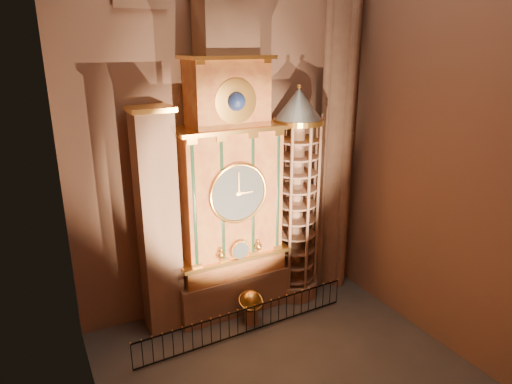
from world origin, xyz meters
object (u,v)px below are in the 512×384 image
astronomical_clock (229,179)px  portrait_tower (158,223)px  stair_turret (296,198)px  celestial_globe (251,304)px  iron_railing (246,321)px

astronomical_clock → portrait_tower: (-3.40, 0.02, -1.53)m
portrait_tower → stair_turret: bearing=-2.3°
celestial_globe → iron_railing: celestial_globe is taller
stair_turret → celestial_globe: size_ratio=6.40×
astronomical_clock → iron_railing: size_ratio=1.61×
astronomical_clock → celestial_globe: (0.23, -1.71, -5.67)m
stair_turret → iron_railing: (-3.85, -2.14, -4.57)m
portrait_tower → stair_turret: size_ratio=0.94×
astronomical_clock → portrait_tower: bearing=179.7°
portrait_tower → stair_turret: (6.90, -0.28, 0.12)m
astronomical_clock → stair_turret: (3.50, -0.26, -1.41)m
celestial_globe → iron_railing: 0.95m
portrait_tower → iron_railing: 5.91m
astronomical_clock → portrait_tower: 3.73m
stair_turret → iron_railing: 6.34m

